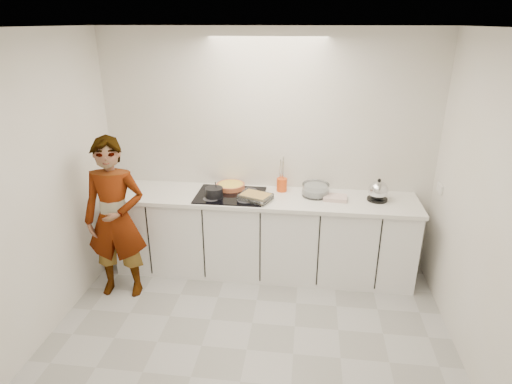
# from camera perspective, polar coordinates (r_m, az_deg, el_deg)

# --- Properties ---
(floor) EXTENTS (3.60, 3.20, 0.00)m
(floor) POSITION_cam_1_polar(r_m,az_deg,el_deg) (3.94, -1.24, -20.28)
(floor) COLOR #AFAFAE
(floor) RESTS_ON ground
(ceiling) EXTENTS (3.60, 3.20, 0.00)m
(ceiling) POSITION_cam_1_polar(r_m,az_deg,el_deg) (2.92, -1.68, 21.05)
(ceiling) COLOR white
(ceiling) RESTS_ON wall_back
(wall_back) EXTENTS (3.60, 0.00, 2.60)m
(wall_back) POSITION_cam_1_polar(r_m,az_deg,el_deg) (4.70, 1.44, 5.28)
(wall_back) COLOR white
(wall_back) RESTS_ON ground
(wall_front) EXTENTS (3.60, 0.00, 2.60)m
(wall_front) POSITION_cam_1_polar(r_m,az_deg,el_deg) (1.91, -9.08, -23.09)
(wall_front) COLOR white
(wall_front) RESTS_ON ground
(wall_left) EXTENTS (0.00, 3.20, 2.60)m
(wall_left) POSITION_cam_1_polar(r_m,az_deg,el_deg) (3.89, -28.66, -1.11)
(wall_left) COLOR white
(wall_left) RESTS_ON ground
(wall_right) EXTENTS (0.02, 3.20, 2.60)m
(wall_right) POSITION_cam_1_polar(r_m,az_deg,el_deg) (3.48, 29.48, -3.89)
(wall_right) COLOR white
(wall_right) RESTS_ON ground
(base_cabinets) EXTENTS (3.20, 0.58, 0.87)m
(base_cabinets) POSITION_cam_1_polar(r_m,az_deg,el_deg) (4.73, 0.95, -5.92)
(base_cabinets) COLOR white
(base_cabinets) RESTS_ON floor
(countertop) EXTENTS (3.24, 0.64, 0.04)m
(countertop) POSITION_cam_1_polar(r_m,az_deg,el_deg) (4.54, 0.98, -0.83)
(countertop) COLOR white
(countertop) RESTS_ON base_cabinets
(hob) EXTENTS (0.72, 0.54, 0.01)m
(hob) POSITION_cam_1_polar(r_m,az_deg,el_deg) (4.56, -3.42, -0.40)
(hob) COLOR black
(hob) RESTS_ON countertop
(tart_dish) EXTENTS (0.35, 0.35, 0.05)m
(tart_dish) POSITION_cam_1_polar(r_m,az_deg,el_deg) (4.72, -3.40, 0.84)
(tart_dish) COLOR #C9663E
(tart_dish) RESTS_ON hob
(saucepan) EXTENTS (0.23, 0.23, 0.18)m
(saucepan) POSITION_cam_1_polar(r_m,az_deg,el_deg) (4.48, -5.60, -0.05)
(saucepan) COLOR black
(saucepan) RESTS_ON hob
(baking_dish) EXTENTS (0.38, 0.33, 0.06)m
(baking_dish) POSITION_cam_1_polar(r_m,az_deg,el_deg) (4.41, -0.07, -0.60)
(baking_dish) COLOR silver
(baking_dish) RESTS_ON hob
(mixing_bowl) EXTENTS (0.29, 0.29, 0.13)m
(mixing_bowl) POSITION_cam_1_polar(r_m,az_deg,el_deg) (4.58, 7.95, 0.24)
(mixing_bowl) COLOR silver
(mixing_bowl) RESTS_ON countertop
(tea_towel) EXTENTS (0.25, 0.20, 0.04)m
(tea_towel) POSITION_cam_1_polar(r_m,az_deg,el_deg) (4.52, 10.51, -0.77)
(tea_towel) COLOR white
(tea_towel) RESTS_ON countertop
(kettle) EXTENTS (0.27, 0.27, 0.24)m
(kettle) POSITION_cam_1_polar(r_m,az_deg,el_deg) (4.58, 15.97, 0.10)
(kettle) COLOR black
(kettle) RESTS_ON countertop
(utensil_crock) EXTENTS (0.15, 0.15, 0.14)m
(utensil_crock) POSITION_cam_1_polar(r_m,az_deg,el_deg) (4.67, 3.46, 0.98)
(utensil_crock) COLOR #E34B12
(utensil_crock) RESTS_ON countertop
(cook) EXTENTS (0.64, 0.45, 1.66)m
(cook) POSITION_cam_1_polar(r_m,az_deg,el_deg) (4.43, -18.24, -3.48)
(cook) COLOR white
(cook) RESTS_ON floor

